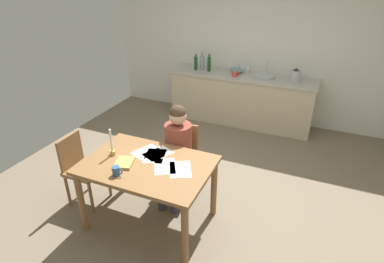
{
  "coord_description": "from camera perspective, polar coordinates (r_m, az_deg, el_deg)",
  "views": [
    {
      "loc": [
        1.32,
        -3.06,
        2.57
      ],
      "look_at": [
        0.01,
        -0.01,
        0.85
      ],
      "focal_mm": 29.73,
      "sensor_mm": 36.0,
      "label": 1
    }
  ],
  "objects": [
    {
      "name": "bottle_vinegar",
      "position": [
        5.89,
        1.82,
        12.24
      ],
      "size": [
        0.08,
        0.08,
        0.32
      ],
      "color": "#8C999E",
      "rests_on": "kitchen_counter"
    },
    {
      "name": "person_seated",
      "position": [
        3.75,
        -2.8,
        -2.95
      ],
      "size": [
        0.36,
        0.61,
        1.19
      ],
      "color": "brown",
      "rests_on": "ground"
    },
    {
      "name": "paper_bill",
      "position": [
        3.53,
        -8.14,
        -3.61
      ],
      "size": [
        0.31,
        0.36,
        0.0
      ],
      "primitive_type": "cube",
      "rotation": [
        0.0,
        0.0,
        -0.42
      ],
      "color": "white",
      "rests_on": "dining_table"
    },
    {
      "name": "paper_receipt",
      "position": [
        3.26,
        -4.91,
        -6.22
      ],
      "size": [
        0.33,
        0.36,
        0.0
      ],
      "primitive_type": "cube",
      "rotation": [
        0.0,
        0.0,
        0.53
      ],
      "color": "white",
      "rests_on": "dining_table"
    },
    {
      "name": "candlestick",
      "position": [
        3.5,
        -14.15,
        -2.82
      ],
      "size": [
        0.06,
        0.06,
        0.31
      ],
      "color": "gold",
      "rests_on": "dining_table"
    },
    {
      "name": "wine_glass_back_left",
      "position": [
        5.85,
        8.03,
        11.64
      ],
      "size": [
        0.07,
        0.07,
        0.15
      ],
      "color": "silver",
      "rests_on": "kitchen_counter"
    },
    {
      "name": "kitchen_counter",
      "position": [
        5.85,
        8.77,
        5.83
      ],
      "size": [
        2.55,
        0.64,
        0.9
      ],
      "color": "beige",
      "rests_on": "ground"
    },
    {
      "name": "wine_glass_by_kettle",
      "position": [
        5.83,
        9.01,
        11.5
      ],
      "size": [
        0.07,
        0.07,
        0.15
      ],
      "color": "silver",
      "rests_on": "kitchen_counter"
    },
    {
      "name": "dining_table",
      "position": [
        3.38,
        -7.9,
        -7.25
      ],
      "size": [
        1.32,
        0.9,
        0.77
      ],
      "color": "olive",
      "rests_on": "ground"
    },
    {
      "name": "paper_envelope",
      "position": [
        3.48,
        -6.13,
        -3.92
      ],
      "size": [
        0.32,
        0.36,
        0.0
      ],
      "primitive_type": "cube",
      "rotation": [
        0.0,
        0.0,
        -0.44
      ],
      "color": "white",
      "rests_on": "dining_table"
    },
    {
      "name": "wall_back",
      "position": [
        5.94,
        10.32,
        14.61
      ],
      "size": [
        5.2,
        0.12,
        2.6
      ],
      "primitive_type": "cube",
      "color": "silver",
      "rests_on": "ground"
    },
    {
      "name": "sink_unit",
      "position": [
        5.63,
        12.85,
        9.68
      ],
      "size": [
        0.36,
        0.36,
        0.24
      ],
      "color": "#B2B7BC",
      "rests_on": "kitchen_counter"
    },
    {
      "name": "bottle_oil",
      "position": [
        5.91,
        0.69,
        12.18
      ],
      "size": [
        0.06,
        0.06,
        0.29
      ],
      "color": "#194C23",
      "rests_on": "kitchen_counter"
    },
    {
      "name": "chair_side_empty",
      "position": [
        3.98,
        -19.25,
        -5.98
      ],
      "size": [
        0.41,
        0.41,
        0.86
      ],
      "color": "olive",
      "rests_on": "ground"
    },
    {
      "name": "bottle_wine_red",
      "position": [
        5.82,
        3.08,
        12.01
      ],
      "size": [
        0.06,
        0.06,
        0.31
      ],
      "color": "#194C23",
      "rests_on": "kitchen_counter"
    },
    {
      "name": "ground_plane",
      "position": [
        4.22,
        -0.02,
        -10.5
      ],
      "size": [
        5.2,
        5.2,
        0.04
      ],
      "primitive_type": "cube",
      "color": "#7A6B56"
    },
    {
      "name": "wine_glass_back_right",
      "position": [
        5.89,
        6.77,
        11.81
      ],
      "size": [
        0.07,
        0.07,
        0.15
      ],
      "color": "silver",
      "rests_on": "kitchen_counter"
    },
    {
      "name": "book_magazine",
      "position": [
        3.36,
        -12.06,
        -5.47
      ],
      "size": [
        0.24,
        0.27,
        0.03
      ],
      "primitive_type": "cube",
      "rotation": [
        0.0,
        0.0,
        0.3
      ],
      "color": "tan",
      "rests_on": "dining_table"
    },
    {
      "name": "wine_glass_near_sink",
      "position": [
        5.81,
        10.05,
        11.36
      ],
      "size": [
        0.07,
        0.07,
        0.15
      ],
      "color": "silver",
      "rests_on": "kitchen_counter"
    },
    {
      "name": "chair_at_table",
      "position": [
        3.96,
        -1.97,
        -4.34
      ],
      "size": [
        0.44,
        0.44,
        0.87
      ],
      "color": "olive",
      "rests_on": "ground"
    },
    {
      "name": "paper_letter",
      "position": [
        3.2,
        -2.12,
        -6.79
      ],
      "size": [
        0.32,
        0.36,
        0.0
      ],
      "primitive_type": "cube",
      "rotation": [
        0.0,
        0.0,
        0.48
      ],
      "color": "white",
      "rests_on": "dining_table"
    },
    {
      "name": "stovetop_kettle",
      "position": [
        5.54,
        18.05,
        9.56
      ],
      "size": [
        0.18,
        0.18,
        0.22
      ],
      "color": "#B7BABF",
      "rests_on": "kitchen_counter"
    },
    {
      "name": "paper_notice",
      "position": [
        3.44,
        -6.67,
        -4.35
      ],
      "size": [
        0.28,
        0.34,
        0.0
      ],
      "primitive_type": "cube",
      "rotation": [
        0.0,
        0.0,
        0.29
      ],
      "color": "white",
      "rests_on": "dining_table"
    },
    {
      "name": "coffee_mug",
      "position": [
        3.18,
        -13.43,
        -6.89
      ],
      "size": [
        0.11,
        0.08,
        0.09
      ],
      "color": "#33598C",
      "rests_on": "dining_table"
    },
    {
      "name": "teacup_on_counter",
      "position": [
        5.58,
        7.65,
        10.19
      ],
      "size": [
        0.12,
        0.09,
        0.09
      ],
      "color": "#D84C3F",
      "rests_on": "kitchen_counter"
    },
    {
      "name": "mixing_bowl",
      "position": [
        5.78,
        8.08,
        10.84
      ],
      "size": [
        0.22,
        0.22,
        0.1
      ],
      "primitive_type": "ellipsoid",
      "color": "#668C99",
      "rests_on": "kitchen_counter"
    }
  ]
}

